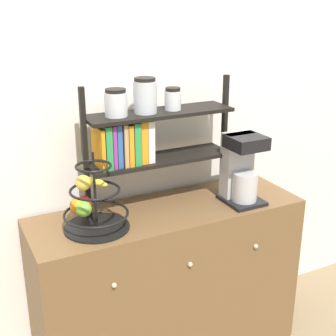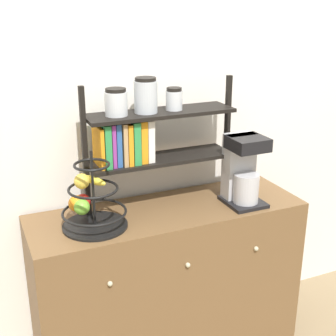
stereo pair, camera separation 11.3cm
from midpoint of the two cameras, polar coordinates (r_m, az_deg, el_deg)
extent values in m
cube|color=silver|center=(2.42, -4.23, 6.94)|extent=(7.00, 0.05, 2.60)
cube|color=brown|center=(2.54, -1.30, -13.87)|extent=(1.38, 0.45, 0.86)
sphere|color=#B2AD8C|center=(2.12, -8.15, -14.01)|extent=(0.02, 0.02, 0.02)
sphere|color=#B2AD8C|center=(2.24, 1.25, -11.69)|extent=(0.02, 0.02, 0.02)
sphere|color=#B2AD8C|center=(2.42, 9.33, -9.42)|extent=(0.02, 0.02, 0.02)
cube|color=black|center=(2.43, 7.65, -3.93)|extent=(0.18, 0.21, 0.02)
cube|color=#B7B7BC|center=(2.41, 7.08, 0.43)|extent=(0.16, 0.08, 0.34)
cylinder|color=#B7B7BC|center=(2.39, 8.00, -2.25)|extent=(0.13, 0.13, 0.15)
cube|color=black|center=(2.32, 8.15, 3.11)|extent=(0.17, 0.17, 0.06)
cylinder|color=black|center=(2.18, -10.14, -7.15)|extent=(0.30, 0.30, 0.01)
cylinder|color=black|center=(2.10, -10.44, -2.71)|extent=(0.01, 0.01, 0.36)
torus|color=black|center=(2.15, -10.25, -5.51)|extent=(0.30, 0.30, 0.01)
torus|color=black|center=(2.10, -10.44, -2.71)|extent=(0.23, 0.23, 0.01)
torus|color=black|center=(2.06, -10.64, 0.21)|extent=(0.16, 0.16, 0.01)
sphere|color=red|center=(2.17, -11.69, -4.28)|extent=(0.07, 0.07, 0.07)
sphere|color=#6BAD33|center=(2.12, -11.74, -4.93)|extent=(0.07, 0.07, 0.07)
sphere|color=orange|center=(2.15, -12.39, -4.51)|extent=(0.08, 0.08, 0.08)
ellipsoid|color=yellow|center=(2.14, -10.39, -1.67)|extent=(0.10, 0.15, 0.04)
sphere|color=gold|center=(2.10, -11.80, -1.80)|extent=(0.07, 0.07, 0.07)
cube|color=black|center=(2.18, -11.52, 1.52)|extent=(0.02, 0.02, 0.63)
cube|color=black|center=(2.47, 5.55, 4.02)|extent=(0.02, 0.02, 0.63)
cube|color=black|center=(2.32, -2.43, 1.10)|extent=(0.73, 0.20, 0.02)
cube|color=black|center=(2.25, -2.51, 6.69)|extent=(0.73, 0.20, 0.02)
cube|color=orange|center=(2.18, -9.95, 2.50)|extent=(0.02, 0.16, 0.19)
cube|color=#2D8C47|center=(2.19, -9.27, 2.76)|extent=(0.03, 0.16, 0.20)
cube|color=#8C338C|center=(2.20, -8.56, 2.86)|extent=(0.02, 0.15, 0.20)
cube|color=#2D599E|center=(2.20, -7.94, 2.95)|extent=(0.02, 0.14, 0.20)
cube|color=tan|center=(2.21, -7.25, 3.05)|extent=(0.02, 0.16, 0.20)
cube|color=orange|center=(2.22, -6.64, 3.06)|extent=(0.02, 0.16, 0.20)
cube|color=#2D8C47|center=(2.23, -5.86, 3.25)|extent=(0.03, 0.16, 0.20)
cube|color=orange|center=(2.25, -4.96, 3.38)|extent=(0.03, 0.14, 0.20)
cube|color=white|center=(2.26, -4.13, 3.50)|extent=(0.03, 0.14, 0.20)
cylinder|color=silver|center=(2.16, -7.87, 7.69)|extent=(0.11, 0.11, 0.11)
cylinder|color=black|center=(2.15, -7.95, 9.33)|extent=(0.10, 0.10, 0.02)
cylinder|color=silver|center=(2.21, -4.29, 8.60)|extent=(0.11, 0.11, 0.15)
cylinder|color=black|center=(2.19, -4.34, 10.73)|extent=(0.10, 0.10, 0.02)
cylinder|color=silver|center=(2.27, -0.84, 8.24)|extent=(0.08, 0.08, 0.09)
cylinder|color=black|center=(2.26, -0.85, 9.58)|extent=(0.07, 0.07, 0.02)
camera|label=1|loc=(0.06, -91.43, -0.52)|focal=50.00mm
camera|label=2|loc=(0.06, 88.57, 0.52)|focal=50.00mm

